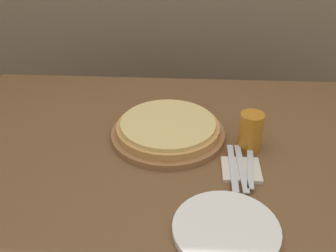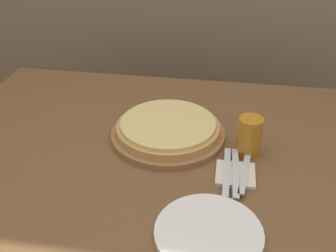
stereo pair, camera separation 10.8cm
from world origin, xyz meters
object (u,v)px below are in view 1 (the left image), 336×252
at_px(dinner_plate, 226,229).
at_px(dinner_knife, 241,168).
at_px(beer_glass, 251,130).
at_px(pizza_on_board, 168,130).
at_px(spoon, 250,168).
at_px(fork, 233,167).

xyz_separation_m(dinner_plate, dinner_knife, (0.06, 0.23, 0.01)).
xyz_separation_m(beer_glass, dinner_plate, (-0.09, -0.35, -0.06)).
bearing_deg(dinner_knife, beer_glass, 73.60).
bearing_deg(pizza_on_board, spoon, -35.02).
height_order(dinner_knife, spoon, same).
bearing_deg(spoon, fork, -180.00).
relative_size(dinner_knife, spoon, 1.17).
relative_size(fork, spoon, 1.17).
height_order(beer_glass, spoon, beer_glass).
relative_size(pizza_on_board, fork, 1.68).
bearing_deg(fork, dinner_knife, 0.00).
distance_m(fork, dinner_knife, 0.02).
height_order(beer_glass, dinner_plate, beer_glass).
bearing_deg(spoon, dinner_knife, 180.00).
bearing_deg(dinner_knife, dinner_plate, -104.12).
relative_size(beer_glass, fork, 0.56).
xyz_separation_m(fork, dinner_knife, (0.02, 0.00, 0.00)).
xyz_separation_m(pizza_on_board, dinner_knife, (0.22, -0.17, -0.01)).
bearing_deg(dinner_knife, spoon, 0.00).
xyz_separation_m(pizza_on_board, beer_glass, (0.25, -0.05, 0.04)).
bearing_deg(dinner_plate, pizza_on_board, 111.64).
bearing_deg(dinner_knife, pizza_on_board, 142.03).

